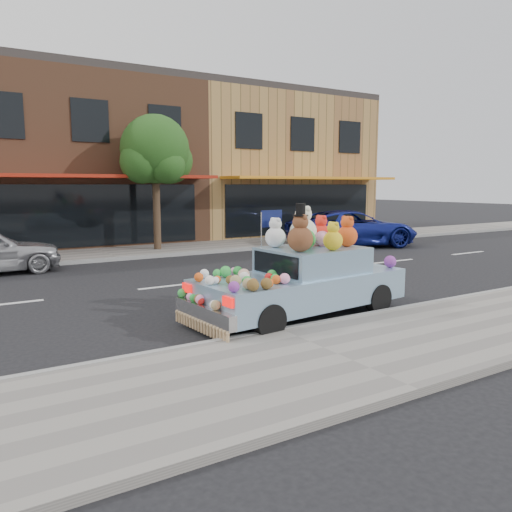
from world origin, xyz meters
TOP-DOWN VIEW (x-y plane):
  - ground at (0.00, 0.00)m, footprint 120.00×120.00m
  - near_sidewalk at (0.00, -6.50)m, footprint 60.00×3.00m
  - far_sidewalk at (0.00, 6.50)m, footprint 60.00×3.00m
  - near_kerb at (0.00, -5.00)m, footprint 60.00×0.12m
  - far_kerb at (0.00, 5.00)m, footprint 60.00×0.12m
  - storefront_mid at (0.00, 11.97)m, footprint 10.00×9.80m
  - storefront_right at (10.00, 11.97)m, footprint 10.00×9.80m
  - street_tree at (2.03, 6.55)m, footprint 3.00×2.70m
  - car_blue at (9.65, 3.92)m, footprint 5.99×4.01m
  - art_car at (1.12, -4.11)m, footprint 4.62×2.15m

SIDE VIEW (x-z plane):
  - ground at x=0.00m, z-range 0.00..0.00m
  - near_sidewalk at x=0.00m, z-range 0.00..0.12m
  - far_sidewalk at x=0.00m, z-range 0.00..0.12m
  - near_kerb at x=0.00m, z-range 0.00..0.13m
  - far_kerb at x=0.00m, z-range 0.00..0.13m
  - car_blue at x=9.65m, z-range 0.00..1.53m
  - art_car at x=1.12m, z-range -0.34..1.91m
  - storefront_mid at x=0.00m, z-range -0.01..7.29m
  - storefront_right at x=10.00m, z-range -0.01..7.29m
  - street_tree at x=2.03m, z-range 1.08..6.30m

